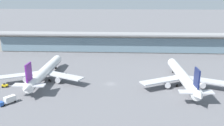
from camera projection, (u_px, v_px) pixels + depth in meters
ground_plane at (110, 84)px, 126.27m from camera, size 1200.00×1200.00×0.00m
airliner_left_stand at (44, 72)px, 130.09m from camera, size 44.79×58.06×15.50m
airliner_centre_stand at (183, 77)px, 122.54m from camera, size 44.77×58.17×15.50m
service_truck_near_nose_blue at (8, 100)px, 103.50m from camera, size 6.13×7.27×3.10m
service_truck_under_wing_yellow at (5, 86)px, 121.73m from camera, size 3.16×2.27×2.05m
service_truck_mid_apron_blue at (66, 75)px, 137.11m from camera, size 3.03×3.32×2.05m
terminal_building at (116, 42)px, 192.89m from camera, size 190.33×12.80×15.20m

